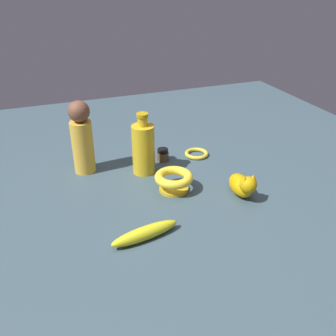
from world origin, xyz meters
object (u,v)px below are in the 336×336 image
(person_figure_adult, at_px, (82,138))
(bottle_tall, at_px, (143,148))
(bangle, at_px, (197,154))
(cat_figurine, at_px, (242,185))
(bowl, at_px, (174,179))
(nail_polish_jar, at_px, (163,155))
(banana, at_px, (145,233))

(person_figure_adult, bearing_deg, bottle_tall, -22.71)
(bangle, distance_m, person_figure_adult, 0.44)
(bottle_tall, bearing_deg, cat_figurine, -47.24)
(bowl, height_order, bottle_tall, bottle_tall)
(bowl, relative_size, nail_polish_jar, 2.66)
(bangle, height_order, person_figure_adult, person_figure_adult)
(nail_polish_jar, height_order, bottle_tall, bottle_tall)
(nail_polish_jar, relative_size, banana, 0.24)
(bottle_tall, distance_m, cat_figurine, 0.36)
(banana, bearing_deg, bangle, -139.79)
(bowl, distance_m, cat_figurine, 0.22)
(bottle_tall, distance_m, person_figure_adult, 0.21)
(cat_figurine, bearing_deg, nail_polish_jar, 114.92)
(bottle_tall, distance_m, banana, 0.38)
(bangle, xyz_separation_m, cat_figurine, (0.01, -0.31, 0.03))
(person_figure_adult, bearing_deg, cat_figurine, -38.18)
(banana, xyz_separation_m, cat_figurine, (0.35, 0.10, 0.02))
(person_figure_adult, relative_size, cat_figurine, 1.74)
(bangle, bearing_deg, bottle_tall, -167.21)
(bowl, relative_size, bangle, 1.37)
(cat_figurine, bearing_deg, banana, -164.74)
(nail_polish_jar, bearing_deg, person_figure_adult, 175.69)
(bottle_tall, bearing_deg, person_figure_adult, 157.29)
(bangle, relative_size, banana, 0.46)
(banana, bearing_deg, nail_polish_jar, -126.12)
(nail_polish_jar, bearing_deg, cat_figurine, -65.08)
(nail_polish_jar, xyz_separation_m, bangle, (0.13, -0.01, -0.02))
(person_figure_adult, distance_m, cat_figurine, 0.56)
(nail_polish_jar, height_order, cat_figurine, cat_figurine)
(nail_polish_jar, relative_size, bottle_tall, 0.21)
(bottle_tall, height_order, banana, bottle_tall)
(bowl, height_order, bangle, bowl)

